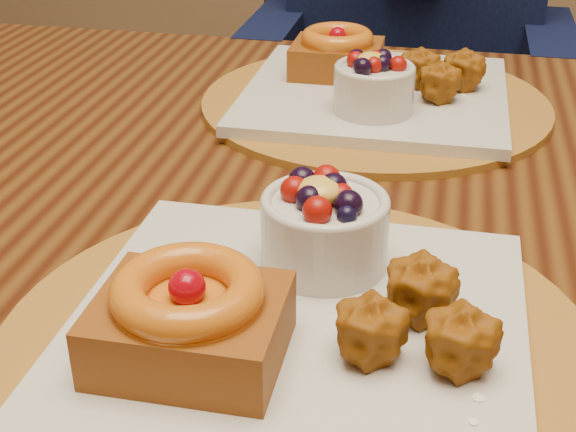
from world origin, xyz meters
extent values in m
cube|color=#341509|center=(-0.05, 0.10, 0.73)|extent=(1.60, 0.90, 0.04)
cylinder|color=brown|center=(-0.05, -0.12, 0.76)|extent=(0.38, 0.38, 0.01)
cube|color=beige|center=(-0.05, -0.12, 0.77)|extent=(0.28, 0.28, 0.01)
cube|color=#532607|center=(-0.11, -0.16, 0.79)|extent=(0.11, 0.09, 0.04)
torus|color=#AA490A|center=(-0.11, -0.16, 0.82)|extent=(0.09, 0.09, 0.02)
sphere|color=maroon|center=(-0.11, -0.16, 0.82)|extent=(0.02, 0.02, 0.02)
sphere|color=#90520A|center=(0.02, -0.09, 0.79)|extent=(0.04, 0.04, 0.04)
sphere|color=#90520A|center=(-0.01, -0.14, 0.79)|extent=(0.04, 0.04, 0.04)
sphere|color=#90520A|center=(0.04, -0.14, 0.79)|extent=(0.04, 0.04, 0.04)
cylinder|color=beige|center=(-0.05, -0.04, 0.80)|extent=(0.09, 0.09, 0.05)
torus|color=beige|center=(-0.05, -0.04, 0.82)|extent=(0.09, 0.09, 0.01)
ellipsoid|color=gold|center=(-0.05, -0.04, 0.83)|extent=(0.03, 0.03, 0.02)
cylinder|color=brown|center=(-0.05, 0.32, 0.76)|extent=(0.38, 0.38, 0.01)
cube|color=beige|center=(-0.05, 0.32, 0.77)|extent=(0.28, 0.28, 0.01)
cube|color=#532607|center=(-0.10, 0.37, 0.79)|extent=(0.10, 0.08, 0.04)
torus|color=#AA490A|center=(-0.10, 0.37, 0.82)|extent=(0.08, 0.08, 0.02)
sphere|color=maroon|center=(-0.10, 0.37, 0.82)|extent=(0.02, 0.02, 0.02)
sphere|color=#90520A|center=(0.01, 0.30, 0.79)|extent=(0.04, 0.04, 0.04)
sphere|color=#90520A|center=(-0.01, 0.35, 0.79)|extent=(0.04, 0.04, 0.04)
sphere|color=#90520A|center=(0.04, 0.35, 0.79)|extent=(0.04, 0.04, 0.04)
cylinder|color=beige|center=(-0.05, 0.26, 0.80)|extent=(0.08, 0.08, 0.05)
torus|color=beige|center=(-0.05, 0.26, 0.82)|extent=(0.08, 0.08, 0.01)
ellipsoid|color=gold|center=(-0.05, 0.26, 0.83)|extent=(0.03, 0.03, 0.02)
cube|color=black|center=(-0.11, 0.74, 0.40)|extent=(0.42, 0.42, 0.04)
cylinder|color=black|center=(-0.26, 0.56, 0.19)|extent=(0.03, 0.03, 0.38)
cylinder|color=black|center=(0.07, 0.59, 0.19)|extent=(0.03, 0.03, 0.38)
cylinder|color=black|center=(-0.29, 0.90, 0.19)|extent=(0.03, 0.03, 0.38)
cylinder|color=black|center=(0.05, 0.92, 0.19)|extent=(0.03, 0.03, 0.38)
cube|color=black|center=(-0.12, 0.92, 0.60)|extent=(0.39, 0.06, 0.41)
cube|color=black|center=(-0.04, 0.81, 0.74)|extent=(0.39, 0.20, 0.55)
cube|color=black|center=(-0.24, 0.69, 0.72)|extent=(0.07, 0.28, 0.07)
cube|color=black|center=(0.16, 0.69, 0.72)|extent=(0.07, 0.28, 0.07)
camera|label=1|loc=(0.02, -0.51, 1.07)|focal=50.00mm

